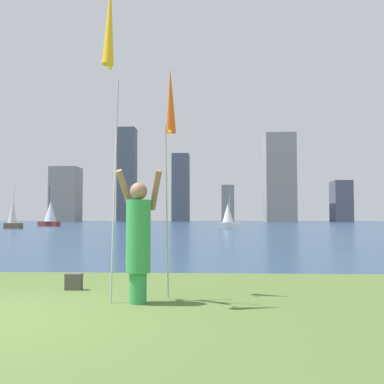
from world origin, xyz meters
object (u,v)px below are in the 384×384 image
(kite_flag_left, at_px, (110,31))
(sailboat_1, at_px, (50,214))
(sailboat_0, at_px, (13,216))
(bag, at_px, (74,282))
(person, at_px, (138,237))
(kite_flag_right, at_px, (171,107))
(sailboat_7, at_px, (228,217))

(kite_flag_left, relative_size, sailboat_1, 0.89)
(sailboat_0, height_order, sailboat_1, sailboat_1)
(bag, relative_size, sailboat_1, 0.05)
(person, bearing_deg, sailboat_1, 97.44)
(kite_flag_right, height_order, sailboat_0, sailboat_0)
(person, height_order, bag, person)
(bag, bearing_deg, sailboat_1, 110.87)
(bag, bearing_deg, person, -40.92)
(sailboat_0, bearing_deg, kite_flag_left, -63.78)
(person, distance_m, kite_flag_left, 2.91)
(person, xyz_separation_m, kite_flag_left, (-0.38, -0.23, 2.88))
(kite_flag_right, bearing_deg, sailboat_0, 117.65)
(bag, relative_size, sailboat_0, 0.06)
(kite_flag_right, distance_m, bag, 3.28)
(bag, bearing_deg, sailboat_0, 115.95)
(kite_flag_right, xyz_separation_m, sailboat_7, (2.04, 38.90, -1.79))
(person, distance_m, sailboat_1, 53.53)
(kite_flag_left, relative_size, bag, 17.05)
(sailboat_0, xyz_separation_m, sailboat_7, (22.22, 0.38, -0.14))
(sailboat_0, distance_m, sailboat_1, 10.55)
(sailboat_0, relative_size, sailboat_1, 0.90)
(kite_flag_right, height_order, sailboat_7, kite_flag_right)
(bag, bearing_deg, sailboat_7, 84.53)
(person, height_order, sailboat_1, sailboat_1)
(kite_flag_right, xyz_separation_m, sailboat_1, (-20.19, 49.07, -1.41))
(kite_flag_right, bearing_deg, person, -120.38)
(person, bearing_deg, sailboat_0, 102.53)
(kite_flag_right, bearing_deg, sailboat_7, 87.00)
(kite_flag_left, xyz_separation_m, sailboat_7, (2.81, 39.79, -2.66))
(sailboat_1, relative_size, sailboat_7, 1.47)
(sailboat_0, bearing_deg, kite_flag_right, -62.35)
(person, relative_size, kite_flag_left, 0.41)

